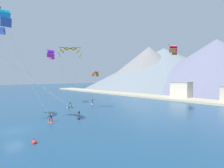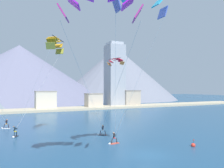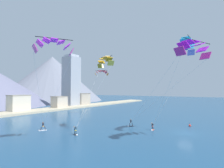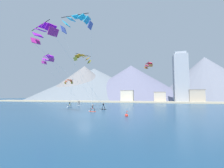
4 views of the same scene
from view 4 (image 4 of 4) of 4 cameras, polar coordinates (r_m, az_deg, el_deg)
The scene contains 21 objects.
ground_plane at distance 27.77m, azimuth -10.13°, elevation -11.64°, with size 400.00×400.00×0.00m, color navy.
kitesurfer_near_lead at distance 33.94m, azimuth -7.78°, elevation -9.64°, with size 1.78×0.65×1.63m.
kitesurfer_near_trail at distance 56.59m, azimuth -12.63°, elevation -7.39°, with size 1.77×1.00×1.82m.
kitesurfer_mid_center at distance 38.95m, azimuth -3.48°, elevation -8.94°, with size 1.69×1.26×1.71m.
kitesurfer_far_left at distance 48.53m, azimuth -16.00°, elevation -7.87°, with size 1.10×1.75×1.74m.
parafoil_kite_near_lead at distance 30.61m, azimuth -13.36°, elevation 21.93°, with size 6.22×7.85×16.91m.
parafoil_kite_near_trail at distance 51.93m, azimuth -23.17°, elevation 8.88°, with size 8.43×12.50×14.79m.
parafoil_kite_mid_center at distance 31.27m, azimuth -24.38°, elevation 17.61°, with size 10.13×16.68×14.72m.
parafoil_kite_far_left at distance 44.79m, azimuth -11.22°, elevation 9.73°, with size 7.20×5.51×14.00m.
parafoil_kite_distant_high_outer at distance 68.59m, azimuth -16.14°, elevation 1.04°, with size 4.20×1.86×1.97m.
parafoil_kite_distant_low_drift at distance 54.91m, azimuth 13.72°, elevation 7.14°, with size 3.09×4.86×1.77m.
race_marker_buoy at distance 25.98m, azimuth 5.54°, elevation -11.83°, with size 0.56×0.56×1.02m.
shoreline_strip at distance 81.25m, azimuth 6.96°, elevation -6.75°, with size 180.00×10.00×0.70m, color #BCAD8E.
shore_building_harbour_front at distance 84.57m, azimuth 5.84°, elevation -4.66°, with size 7.10×5.25×6.62m.
shore_building_promenade_mid at distance 86.80m, azimuth 29.35°, elevation -4.07°, with size 7.28×5.64×6.70m.
shore_building_quay_east at distance 81.56m, azimuth 17.70°, elevation -4.81°, with size 6.01×4.93×5.65m.
highrise_tower at distance 87.59m, azimuth 24.66°, elevation 2.20°, with size 7.00×7.00×26.77m.
mountain_peak_west_ridge at distance 157.65m, azimuth -6.90°, elevation 0.05°, with size 127.88×127.88×32.29m.
mountain_peak_central_summit at distance 145.99m, azimuth 32.00°, elevation 1.84°, with size 81.82×81.82×36.11m.
mountain_peak_east_shoulder at distance 143.50m, azimuth 7.29°, elevation 0.59°, with size 102.24×102.24×32.69m.
mountain_peak_far_spur at distance 145.65m, azimuth -10.50°, elevation 0.49°, with size 82.23×82.23×32.34m.
Camera 4 is at (11.75, -24.93, 3.43)m, focal length 24.00 mm.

